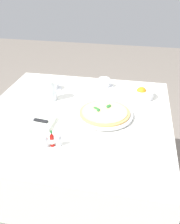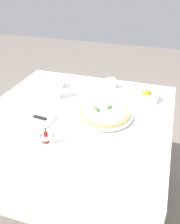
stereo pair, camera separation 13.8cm
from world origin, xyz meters
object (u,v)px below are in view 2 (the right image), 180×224
object	(u,v)px
coffee_cup_center_back	(110,84)
hot_sauce_bottle	(46,137)
pizza	(104,113)
salt_shaker	(40,139)
napkin_folded	(33,118)
dinner_knife	(32,116)
citrus_bowl	(146,96)
water_glass_far_left	(55,89)
pepper_shaker	(53,138)
coffee_cup_far_right	(58,84)
pizza_plate	(104,115)

from	to	relation	value
coffee_cup_center_back	hot_sauce_bottle	distance (m)	0.69
pizza	salt_shaker	distance (m)	0.39
napkin_folded	dinner_knife	size ratio (longest dim) A/B	1.13
salt_shaker	pizza	bearing A→B (deg)	-125.65
pizza	salt_shaker	bearing A→B (deg)	54.35
hot_sauce_bottle	dinner_knife	bearing A→B (deg)	-44.62
dinner_knife	citrus_bowl	bearing A→B (deg)	-136.43
coffee_cup_center_back	water_glass_far_left	distance (m)	0.38
pepper_shaker	pizza	bearing A→B (deg)	-119.91
water_glass_far_left	hot_sauce_bottle	world-z (taller)	water_glass_far_left
coffee_cup_far_right	salt_shaker	bearing A→B (deg)	105.99
dinner_knife	hot_sauce_bottle	size ratio (longest dim) A/B	2.36
coffee_cup_far_right	hot_sauce_bottle	size ratio (longest dim) A/B	1.57
coffee_cup_far_right	napkin_folded	bearing A→B (deg)	94.81
napkin_folded	coffee_cup_center_back	bearing A→B (deg)	-118.99
pepper_shaker	hot_sauce_bottle	bearing A→B (deg)	19.65
pizza	citrus_bowl	distance (m)	0.33
pizza_plate	coffee_cup_center_back	xyz separation A→B (m)	(0.06, -0.37, 0.02)
coffee_cup_far_right	napkin_folded	size ratio (longest dim) A/B	0.59
pizza	dinner_knife	distance (m)	0.39
pizza_plate	coffee_cup_far_right	xyz separation A→B (m)	(0.39, -0.27, 0.02)
water_glass_far_left	citrus_bowl	world-z (taller)	water_glass_far_left
pizza_plate	hot_sauce_bottle	world-z (taller)	hot_sauce_bottle
pepper_shaker	pizza_plate	bearing A→B (deg)	-119.98
napkin_folded	pepper_shaker	bearing A→B (deg)	142.27
pizza	pepper_shaker	size ratio (longest dim) A/B	4.87
dinner_knife	napkin_folded	bearing A→B (deg)	180.00
water_glass_far_left	citrus_bowl	size ratio (longest dim) A/B	0.84
pizza_plate	water_glass_far_left	distance (m)	0.38
pizza	coffee_cup_far_right	world-z (taller)	coffee_cup_far_right
pizza_plate	dinner_knife	xyz separation A→B (m)	(0.36, 0.14, 0.01)
pizza	salt_shaker	xyz separation A→B (m)	(0.22, 0.31, 0.00)
coffee_cup_center_back	water_glass_far_left	bearing A→B (deg)	39.76
water_glass_far_left	hot_sauce_bottle	xyz separation A→B (m)	(-0.15, 0.44, -0.02)
pizza_plate	dinner_knife	bearing A→B (deg)	21.57
coffee_cup_far_right	citrus_bowl	size ratio (longest dim) A/B	0.87
coffee_cup_far_right	water_glass_far_left	world-z (taller)	water_glass_far_left
coffee_cup_center_back	napkin_folded	world-z (taller)	coffee_cup_center_back
coffee_cup_center_back	napkin_folded	xyz separation A→B (m)	(0.30, 0.52, -0.02)
citrus_bowl	pizza_plate	bearing A→B (deg)	54.75
pizza_plate	napkin_folded	xyz separation A→B (m)	(0.36, 0.14, -0.00)
pepper_shaker	salt_shaker	bearing A→B (deg)	19.65
coffee_cup_center_back	coffee_cup_far_right	distance (m)	0.35
water_glass_far_left	napkin_folded	world-z (taller)	water_glass_far_left
citrus_bowl	pepper_shaker	bearing A→B (deg)	57.42
water_glass_far_left	napkin_folded	distance (m)	0.28
napkin_folded	pizza_plate	bearing A→B (deg)	-157.32
pizza_plate	citrus_bowl	distance (m)	0.33
pizza_plate	coffee_cup_center_back	distance (m)	0.38
napkin_folded	pepper_shaker	xyz separation A→B (m)	(-0.19, 0.15, 0.02)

